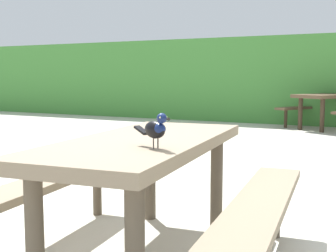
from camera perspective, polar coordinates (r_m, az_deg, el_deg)
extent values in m
plane|color=beige|center=(3.03, 0.73, -15.04)|extent=(60.00, 60.00, 0.00)
cube|color=#428438|center=(11.47, 20.56, 5.55)|extent=(28.00, 2.22, 2.05)
cube|color=#84725B|center=(2.66, -3.09, -2.29)|extent=(0.93, 1.87, 0.07)
cylinder|color=brown|center=(2.29, -16.74, -13.51)|extent=(0.09, 0.09, 0.67)
cylinder|color=brown|center=(3.46, -2.34, -6.48)|extent=(0.09, 0.09, 0.67)
cylinder|color=brown|center=(3.30, 6.25, -7.18)|extent=(0.09, 0.09, 0.67)
cube|color=#84725B|center=(3.06, -15.20, -6.88)|extent=(0.45, 1.73, 0.05)
cylinder|color=brown|center=(3.64, -9.08, -8.21)|extent=(0.07, 0.07, 0.39)
cube|color=#84725B|center=(2.52, 11.84, -9.62)|extent=(0.45, 1.73, 0.05)
cylinder|color=brown|center=(3.20, 13.61, -10.35)|extent=(0.07, 0.07, 0.39)
ellipsoid|color=black|center=(2.25, -1.71, -0.49)|extent=(0.17, 0.13, 0.09)
ellipsoid|color=navy|center=(2.22, -1.08, -0.42)|extent=(0.09, 0.08, 0.06)
sphere|color=navy|center=(2.20, -0.80, 1.00)|extent=(0.05, 0.05, 0.05)
sphere|color=#EAE08C|center=(2.20, -0.21, 1.14)|extent=(0.01, 0.01, 0.01)
sphere|color=#EAE08C|center=(2.18, -1.02, 1.08)|extent=(0.01, 0.01, 0.01)
cone|color=black|center=(2.17, -0.15, 0.92)|extent=(0.03, 0.03, 0.02)
cube|color=black|center=(2.35, -3.42, -0.54)|extent=(0.10, 0.08, 0.04)
cylinder|color=#47423D|center=(2.27, -1.30, -2.19)|extent=(0.01, 0.01, 0.05)
cylinder|color=#47423D|center=(2.25, -1.88, -2.26)|extent=(0.01, 0.01, 0.05)
cube|color=brown|center=(10.02, 20.39, 3.68)|extent=(1.52, 1.94, 0.07)
cylinder|color=#382B1D|center=(9.32, 19.19, 1.27)|extent=(0.09, 0.09, 0.67)
cylinder|color=#382B1D|center=(9.64, 16.63, 1.51)|extent=(0.09, 0.09, 0.67)
cube|color=brown|center=(10.45, 17.17, 2.29)|extent=(1.06, 1.64, 0.05)
cylinder|color=#382B1D|center=(10.98, 19.19, 1.25)|extent=(0.07, 0.07, 0.39)
cylinder|color=#382B1D|center=(9.97, 14.87, 0.91)|extent=(0.07, 0.07, 0.39)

